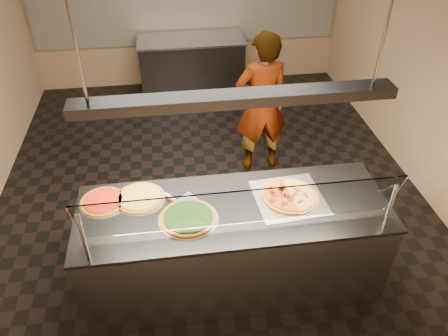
{
  "coord_description": "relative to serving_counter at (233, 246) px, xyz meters",
  "views": [
    {
      "loc": [
        -0.41,
        -4.12,
        3.38
      ],
      "look_at": [
        0.03,
        -0.99,
        1.02
      ],
      "focal_mm": 35.0,
      "sensor_mm": 36.0,
      "label": 1
    }
  ],
  "objects": [
    {
      "name": "ground",
      "position": [
        -0.06,
        1.43,
        -0.48
      ],
      "size": [
        5.0,
        6.0,
        0.02
      ],
      "primitive_type": "cube",
      "color": "black",
      "rests_on": "ground"
    },
    {
      "name": "wall_right",
      "position": [
        2.45,
        1.43,
        1.03
      ],
      "size": [
        0.02,
        6.0,
        3.0
      ],
      "primitive_type": "cube",
      "color": "#9F8466",
      "rests_on": "ground"
    },
    {
      "name": "tile_band",
      "position": [
        -0.06,
        4.41,
        0.83
      ],
      "size": [
        4.9,
        0.02,
        1.2
      ],
      "primitive_type": "cube",
      "color": "silver",
      "rests_on": "wall_back"
    },
    {
      "name": "serving_counter",
      "position": [
        0.0,
        0.0,
        0.0
      ],
      "size": [
        2.63,
        0.94,
        0.93
      ],
      "color": "#B7B7BC",
      "rests_on": "ground"
    },
    {
      "name": "sneeze_guard",
      "position": [
        0.0,
        -0.34,
        0.76
      ],
      "size": [
        2.39,
        0.18,
        0.54
      ],
      "color": "#B7B7BC",
      "rests_on": "serving_counter"
    },
    {
      "name": "perforated_tray",
      "position": [
        0.49,
        0.06,
        0.47
      ],
      "size": [
        0.61,
        0.61,
        0.01
      ],
      "color": "silver",
      "rests_on": "serving_counter"
    },
    {
      "name": "half_pizza_pepperoni",
      "position": [
        0.38,
        0.06,
        0.5
      ],
      "size": [
        0.27,
        0.49,
        0.05
      ],
      "color": "#905118",
      "rests_on": "perforated_tray"
    },
    {
      "name": "half_pizza_sausage",
      "position": [
        0.61,
        0.05,
        0.49
      ],
      "size": [
        0.27,
        0.49,
        0.04
      ],
      "color": "#905118",
      "rests_on": "perforated_tray"
    },
    {
      "name": "pizza_spinach",
      "position": [
        -0.39,
        -0.08,
        0.48
      ],
      "size": [
        0.49,
        0.49,
        0.03
      ],
      "color": "silver",
      "rests_on": "serving_counter"
    },
    {
      "name": "pizza_cheese",
      "position": [
        -0.78,
        0.23,
        0.48
      ],
      "size": [
        0.44,
        0.44,
        0.03
      ],
      "color": "silver",
      "rests_on": "serving_counter"
    },
    {
      "name": "pizza_tomato",
      "position": [
        -1.09,
        0.22,
        0.48
      ],
      "size": [
        0.4,
        0.4,
        0.03
      ],
      "color": "silver",
      "rests_on": "serving_counter"
    },
    {
      "name": "pizza_spatula",
      "position": [
        -0.46,
        0.16,
        0.49
      ],
      "size": [
        0.28,
        0.18,
        0.02
      ],
      "color": "#B7B7BC",
      "rests_on": "pizza_spinach"
    },
    {
      "name": "prep_table",
      "position": [
        -0.05,
        3.98,
        0.0
      ],
      "size": [
        1.67,
        0.74,
        0.93
      ],
      "color": "#2E2E32",
      "rests_on": "ground"
    },
    {
      "name": "worker",
      "position": [
        0.62,
        1.8,
        0.42
      ],
      "size": [
        0.68,
        0.48,
        1.77
      ],
      "primitive_type": "imported",
      "rotation": [
        0.0,
        0.0,
        3.22
      ],
      "color": "#2F2C32",
      "rests_on": "ground"
    },
    {
      "name": "heat_lamp_housing",
      "position": [
        0.0,
        0.0,
        1.48
      ],
      "size": [
        2.3,
        0.18,
        0.08
      ],
      "primitive_type": "cube",
      "color": "#2E2E32",
      "rests_on": "ceiling"
    },
    {
      "name": "lamp_rod_left",
      "position": [
        -1.0,
        0.0,
        2.03
      ],
      "size": [
        0.02,
        0.02,
        1.01
      ],
      "primitive_type": "cylinder",
      "color": "#B7B7BC",
      "rests_on": "ceiling"
    },
    {
      "name": "lamp_rod_right",
      "position": [
        1.0,
        0.0,
        2.03
      ],
      "size": [
        0.02,
        0.02,
        1.01
      ],
      "primitive_type": "cylinder",
      "color": "#B7B7BC",
      "rests_on": "ceiling"
    }
  ]
}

